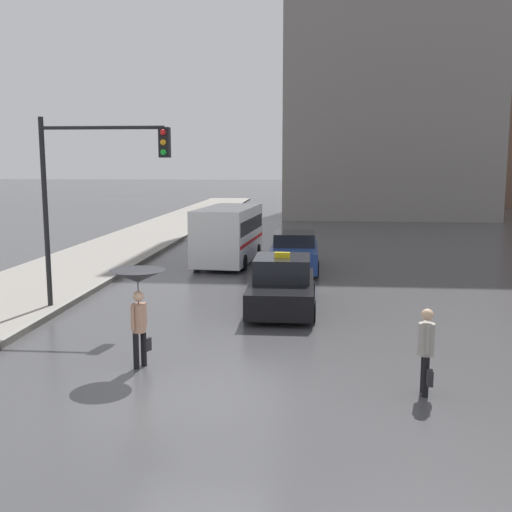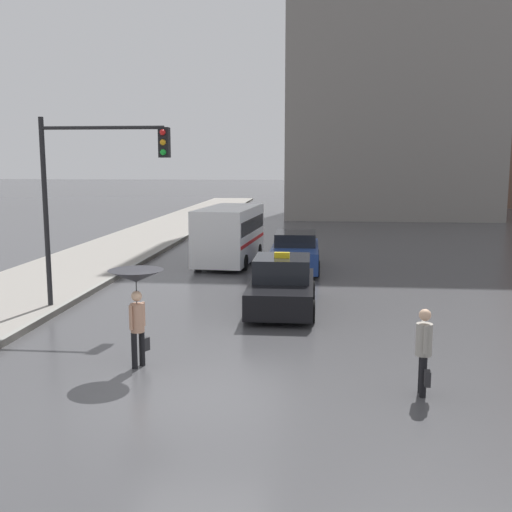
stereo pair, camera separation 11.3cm
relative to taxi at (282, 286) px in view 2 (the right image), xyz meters
name	(u,v)px [view 2 (the right image)]	position (x,y,z in m)	size (l,w,h in m)	color
ground_plane	(196,397)	(-1.20, -6.77, -0.68)	(300.00, 300.00, 0.00)	#424244
taxi	(282,286)	(0.00, 0.00, 0.00)	(1.91, 4.19, 1.67)	black
sedan_red	(295,252)	(0.19, 6.68, 0.00)	(1.91, 4.74, 1.47)	navy
ambulance_van	(230,232)	(-2.62, 7.91, 0.64)	(2.45, 5.44, 2.37)	white
pedestrian_with_umbrella	(136,287)	(-2.69, -5.26, 1.01)	(1.12, 1.12, 2.04)	black
pedestrian_man	(424,347)	(2.88, -6.27, 0.22)	(0.31, 0.58, 1.60)	black
traffic_light	(95,178)	(-5.10, -0.86, 3.11)	(3.63, 0.38, 5.43)	black
building_tower_far	(505,27)	(19.85, 48.16, 17.08)	(11.13, 13.18, 35.52)	brown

